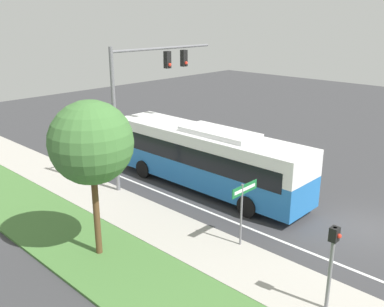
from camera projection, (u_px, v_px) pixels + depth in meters
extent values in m
plane|color=#38383A|center=(368.00, 228.00, 18.57)|extent=(80.00, 80.00, 0.00)
cube|color=#ADA89E|center=(294.00, 290.00, 14.28)|extent=(2.80, 80.00, 0.12)
cube|color=silver|center=(330.00, 260.00, 16.09)|extent=(0.14, 30.00, 0.01)
cube|color=#236BB7|center=(206.00, 168.00, 22.50)|extent=(2.54, 11.73, 1.51)
cube|color=white|center=(206.00, 143.00, 22.08)|extent=(2.54, 11.73, 1.24)
cube|color=black|center=(206.00, 151.00, 22.21)|extent=(2.58, 10.79, 0.93)
cube|color=white|center=(219.00, 132.00, 21.28)|extent=(1.78, 4.11, 0.24)
cylinder|color=black|center=(143.00, 169.00, 24.24)|extent=(0.28, 1.00, 1.00)
cylinder|color=black|center=(174.00, 159.00, 25.93)|extent=(0.28, 1.00, 1.00)
cylinder|color=black|center=(247.00, 206.00, 19.47)|extent=(0.28, 1.00, 1.00)
cylinder|color=black|center=(277.00, 191.00, 21.16)|extent=(0.28, 1.00, 1.00)
cylinder|color=slate|center=(115.00, 123.00, 21.21)|extent=(0.20, 0.20, 7.41)
cylinder|color=slate|center=(164.00, 48.00, 22.52)|extent=(6.86, 0.14, 0.14)
cube|color=black|center=(167.00, 60.00, 22.86)|extent=(0.32, 0.28, 0.90)
sphere|color=red|center=(170.00, 65.00, 22.82)|extent=(0.18, 0.18, 0.18)
cube|color=black|center=(184.00, 58.00, 23.73)|extent=(0.32, 0.28, 0.90)
sphere|color=red|center=(186.00, 63.00, 23.69)|extent=(0.18, 0.18, 0.18)
cylinder|color=slate|center=(330.00, 271.00, 12.88)|extent=(0.12, 0.12, 2.91)
cube|color=black|center=(334.00, 234.00, 12.50)|extent=(0.28, 0.24, 0.44)
sphere|color=red|center=(339.00, 236.00, 12.40)|extent=(0.14, 0.14, 0.14)
cylinder|color=slate|center=(241.00, 216.00, 16.63)|extent=(0.08, 0.08, 2.69)
cube|color=#196B33|center=(245.00, 189.00, 16.40)|extent=(1.52, 0.03, 0.38)
cube|color=white|center=(245.00, 189.00, 16.38)|extent=(1.30, 0.01, 0.13)
cylinder|color=brown|center=(96.00, 211.00, 15.93)|extent=(0.24, 0.24, 3.50)
sphere|color=#427538|center=(91.00, 143.00, 15.11)|extent=(3.04, 3.04, 3.04)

